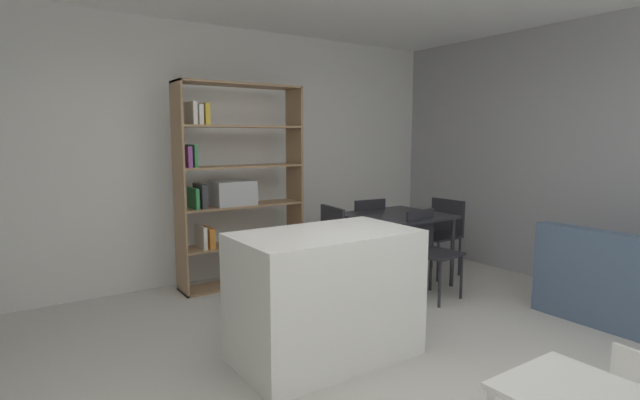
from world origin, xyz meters
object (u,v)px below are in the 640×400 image
dining_table (395,222)px  dining_chair_far (365,228)px  child_chair_right (628,399)px  kitchen_island (325,295)px  dining_chair_window_side (441,229)px  open_bookshelf (232,186)px  dining_chair_island_side (340,243)px  dining_chair_near (428,245)px

dining_table → dining_chair_far: size_ratio=1.16×
dining_chair_far → child_chair_right: bearing=79.0°
kitchen_island → dining_chair_window_side: size_ratio=1.49×
dining_table → dining_chair_window_side: (0.73, 0.01, -0.16)m
open_bookshelf → dining_table: (1.47, -0.96, -0.40)m
dining_chair_window_side → dining_chair_island_side: 1.47m
open_bookshelf → dining_table: bearing=-33.2°
open_bookshelf → child_chair_right: bearing=-83.1°
kitchen_island → child_chair_right: 1.89m
dining_table → dining_chair_island_side: dining_chair_island_side is taller
child_chair_right → dining_chair_window_side: dining_chair_window_side is taller
kitchen_island → dining_chair_far: kitchen_island is taller
child_chair_right → dining_chair_window_side: bearing=152.5°
dining_chair_window_side → dining_table: bearing=-93.3°
child_chair_right → dining_chair_island_side: size_ratio=0.58×
dining_chair_window_side → dining_chair_far: size_ratio=0.98×
dining_chair_island_side → dining_chair_near: bearing=-118.4°
dining_chair_island_side → dining_chair_window_side: bearing=-83.4°
child_chair_right → dining_chair_far: dining_chair_far is taller
kitchen_island → dining_chair_far: size_ratio=1.46×
dining_table → dining_chair_window_side: dining_chair_window_side is taller
child_chair_right → dining_chair_far: 3.47m
dining_chair_island_side → dining_table: bearing=-84.1°
dining_chair_far → dining_table: bearing=97.0°
open_bookshelf → dining_chair_far: 1.63m
kitchen_island → dining_chair_island_side: size_ratio=1.41×
kitchen_island → open_bookshelf: (0.17, 2.00, 0.62)m
dining_chair_near → dining_chair_far: dining_chair_far is taller
child_chair_right → dining_table: size_ratio=0.52×
dining_chair_near → dining_chair_island_side: 0.88m
open_bookshelf → dining_chair_near: (1.46, -1.46, -0.56)m
dining_chair_near → child_chair_right: bearing=-121.1°
kitchen_island → dining_chair_island_side: bearing=49.1°
dining_chair_far → dining_chair_window_side: bearing=152.2°
dining_chair_window_side → dining_chair_island_side: (-1.47, 0.01, 0.01)m
dining_chair_window_side → dining_chair_island_side: size_ratio=0.95×
open_bookshelf → child_chair_right: (0.46, -3.77, -0.79)m
dining_table → dining_chair_near: dining_chair_near is taller
kitchen_island → child_chair_right: size_ratio=2.44×
kitchen_island → dining_chair_window_side: 2.59m
dining_table → dining_chair_island_side: size_ratio=1.12×
dining_chair_window_side → dining_chair_island_side: bearing=-94.0°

